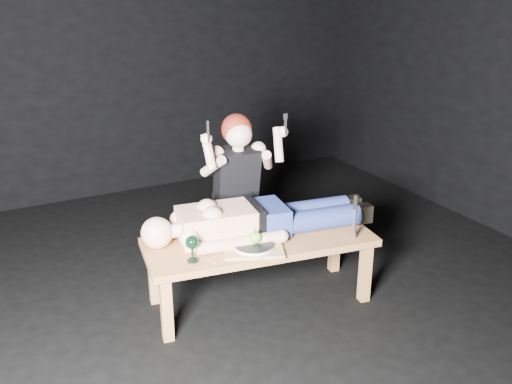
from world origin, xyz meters
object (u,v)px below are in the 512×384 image
goblet (192,249)px  carving_knife (355,217)px  serving_tray (253,249)px  kneeling_woman (234,189)px  lying_man (261,215)px  table (260,270)px

goblet → carving_knife: size_ratio=0.55×
serving_tray → goblet: 0.38m
kneeling_woman → serving_tray: 0.71m
lying_man → serving_tray: size_ratio=3.87×
serving_tray → goblet: bearing=173.7°
serving_tray → goblet: size_ratio=2.18×
table → lying_man: lying_man is taller
serving_tray → carving_knife: 0.67m
kneeling_woman → lying_man: bearing=-85.9°
table → goblet: bearing=-162.2°
goblet → kneeling_woman: bearing=47.9°
lying_man → carving_knife: bearing=-27.8°
lying_man → kneeling_woman: (0.03, 0.47, 0.02)m
carving_knife → table: bearing=161.7°
kneeling_woman → carving_knife: 0.93m
serving_tray → carving_knife: carving_knife is taller
kneeling_woman → serving_tray: bearing=-98.2°
lying_man → serving_tray: (-0.16, -0.20, -0.11)m
serving_tray → carving_knife: (0.64, -0.14, 0.14)m
table → carving_knife: carving_knife is taller
kneeling_woman → table: bearing=-90.9°
carving_knife → kneeling_woman: bearing=127.0°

